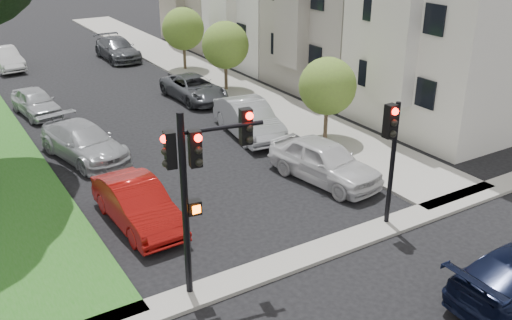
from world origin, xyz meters
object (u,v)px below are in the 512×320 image
small_tree_b (225,45)px  traffic_signal_secondary (391,143)px  car_parked_4 (117,49)px  traffic_signal_main (198,170)px  car_parked_1 (249,118)px  car_parked_6 (84,142)px  car_parked_0 (324,161)px  car_parked_9 (5,59)px  car_parked_7 (36,102)px  small_tree_a (328,86)px  car_parked_5 (138,204)px  car_parked_2 (194,88)px  small_tree_c (183,29)px

small_tree_b → traffic_signal_secondary: 16.36m
car_parked_4 → traffic_signal_main: bearing=-104.3°
car_parked_1 → car_parked_6: bearing=177.6°
car_parked_4 → traffic_signal_secondary: bearing=-90.6°
car_parked_0 → car_parked_9: car_parked_0 is taller
car_parked_7 → car_parked_0: bearing=-67.7°
small_tree_b → car_parked_7: small_tree_b is taller
car_parked_9 → small_tree_a: bearing=-70.4°
traffic_signal_main → traffic_signal_secondary: traffic_signal_main is taller
traffic_signal_secondary → car_parked_0: traffic_signal_secondary is taller
car_parked_5 → small_tree_b: bearing=48.2°
car_parked_4 → car_parked_5: (-7.12, -22.46, 0.00)m
traffic_signal_main → car_parked_2: 17.35m
car_parked_5 → car_parked_9: 23.57m
car_parked_5 → car_parked_7: (-0.33, 13.12, -0.07)m
traffic_signal_secondary → car_parked_5: 8.22m
car_parked_1 → car_parked_5: bearing=-137.2°
car_parked_1 → car_parked_6: 7.24m
car_parked_1 → car_parked_7: size_ratio=1.24×
small_tree_a → car_parked_6: bearing=159.5°
small_tree_b → car_parked_5: (-9.79, -11.82, -1.88)m
small_tree_b → car_parked_0: small_tree_b is taller
traffic_signal_main → car_parked_4: 27.69m
car_parked_0 → car_parked_1: (0.07, 5.60, 0.00)m
car_parked_0 → car_parked_4: 22.97m
small_tree_a → car_parked_5: size_ratio=0.84×
small_tree_a → car_parked_0: small_tree_a is taller
traffic_signal_secondary → car_parked_9: bearing=103.5°
small_tree_b → car_parked_9: size_ratio=0.91×
traffic_signal_secondary → car_parked_7: traffic_signal_secondary is taller
small_tree_a → car_parked_9: (-9.78, 20.83, -1.78)m
small_tree_a → traffic_signal_secondary: 7.65m
car_parked_9 → car_parked_0: bearing=-78.9°
small_tree_c → traffic_signal_main: bearing=-114.1°
car_parked_1 → car_parked_7: (-7.57, 8.03, -0.14)m
traffic_signal_main → traffic_signal_secondary: 6.54m
car_parked_7 → car_parked_2: bearing=-19.8°
car_parked_0 → car_parked_5: bearing=166.5°
traffic_signal_main → car_parked_6: size_ratio=1.03×
car_parked_4 → car_parked_9: bearing=171.4°
traffic_signal_main → car_parked_4: size_ratio=1.01×
small_tree_a → car_parked_4: 19.98m
small_tree_b → car_parked_4: size_ratio=0.78×
car_parked_1 → car_parked_2: 6.18m
traffic_signal_secondary → car_parked_7: 18.87m
car_parked_7 → car_parked_9: (0.33, 10.45, 0.04)m
small_tree_b → car_parked_7: (-10.12, 1.30, -1.95)m
car_parked_2 → car_parked_9: bearing=119.1°
small_tree_a → car_parked_1: small_tree_a is taller
car_parked_7 → car_parked_4: bearing=45.0°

